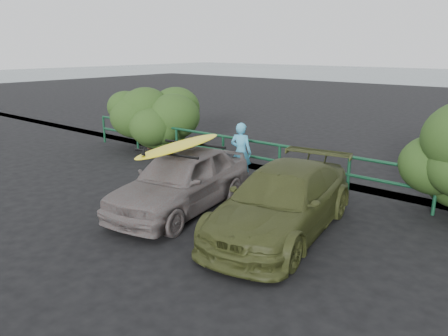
{
  "coord_description": "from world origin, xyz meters",
  "views": [
    {
      "loc": [
        7.2,
        -4.83,
        3.55
      ],
      "look_at": [
        1.39,
        2.16,
        1.04
      ],
      "focal_mm": 35.0,
      "sensor_mm": 36.0,
      "label": 1
    }
  ],
  "objects_px": {
    "man": "(241,152)",
    "olive_vehicle": "(282,201)",
    "sedan": "(181,180)",
    "surfboard": "(181,145)",
    "guardrail": "(250,157)"
  },
  "relations": [
    {
      "from": "guardrail",
      "to": "olive_vehicle",
      "type": "bearing_deg",
      "value": -44.75
    },
    {
      "from": "sedan",
      "to": "olive_vehicle",
      "type": "xyz_separation_m",
      "value": [
        2.42,
        0.36,
        -0.04
      ]
    },
    {
      "from": "guardrail",
      "to": "sedan",
      "type": "distance_m",
      "value": 3.3
    },
    {
      "from": "guardrail",
      "to": "sedan",
      "type": "bearing_deg",
      "value": -81.28
    },
    {
      "from": "man",
      "to": "guardrail",
      "type": "bearing_deg",
      "value": -87.36
    },
    {
      "from": "man",
      "to": "surfboard",
      "type": "distance_m",
      "value": 2.66
    },
    {
      "from": "man",
      "to": "olive_vehicle",
      "type": "bearing_deg",
      "value": 126.88
    },
    {
      "from": "man",
      "to": "surfboard",
      "type": "height_order",
      "value": "man"
    },
    {
      "from": "sedan",
      "to": "olive_vehicle",
      "type": "relative_size",
      "value": 0.91
    },
    {
      "from": "man",
      "to": "surfboard",
      "type": "relative_size",
      "value": 0.55
    },
    {
      "from": "guardrail",
      "to": "olive_vehicle",
      "type": "distance_m",
      "value": 4.12
    },
    {
      "from": "guardrail",
      "to": "surfboard",
      "type": "bearing_deg",
      "value": -81.28
    },
    {
      "from": "olive_vehicle",
      "to": "surfboard",
      "type": "xyz_separation_m",
      "value": [
        -2.42,
        -0.36,
        0.84
      ]
    },
    {
      "from": "guardrail",
      "to": "man",
      "type": "xyz_separation_m",
      "value": [
        0.21,
        -0.7,
        0.3
      ]
    },
    {
      "from": "guardrail",
      "to": "surfboard",
      "type": "distance_m",
      "value": 3.43
    }
  ]
}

